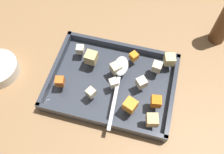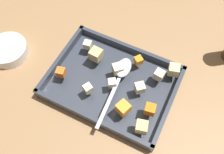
{
  "view_description": "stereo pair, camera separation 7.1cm",
  "coord_description": "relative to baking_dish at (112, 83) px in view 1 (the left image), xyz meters",
  "views": [
    {
      "loc": [
        0.11,
        -0.34,
        0.67
      ],
      "look_at": [
        0.02,
        -0.0,
        0.05
      ],
      "focal_mm": 39.14,
      "sensor_mm": 36.0,
      "label": 1
    },
    {
      "loc": [
        0.17,
        -0.32,
        0.67
      ],
      "look_at": [
        0.02,
        -0.0,
        0.05
      ],
      "focal_mm": 39.14,
      "sensor_mm": 36.0,
      "label": 2
    }
  ],
  "objects": [
    {
      "name": "potato_chunk_near_right",
      "position": [
        -0.08,
        0.05,
        0.05
      ],
      "size": [
        0.04,
        0.04,
        0.03
      ],
      "primitive_type": "cube",
      "rotation": [
        0.0,
        0.0,
        4.64
      ],
      "color": "tan",
      "rests_on": "baking_dish"
    },
    {
      "name": "carrot_chunk_corner_ne",
      "position": [
        0.07,
        -0.08,
        0.05
      ],
      "size": [
        0.04,
        0.04,
        0.03
      ],
      "primitive_type": "cube",
      "rotation": [
        0.0,
        0.0,
        4.34
      ],
      "color": "orange",
      "rests_on": "baking_dish"
    },
    {
      "name": "potato_chunk_mid_left",
      "position": [
        0.0,
        0.03,
        0.04
      ],
      "size": [
        0.04,
        0.04,
        0.03
      ],
      "primitive_type": "cube",
      "rotation": [
        0.0,
        0.0,
        3.92
      ],
      "color": "beige",
      "rests_on": "baking_dish"
    },
    {
      "name": "carrot_chunk_center",
      "position": [
        0.05,
        0.09,
        0.04
      ],
      "size": [
        0.03,
        0.03,
        0.02
      ],
      "primitive_type": "cube",
      "rotation": [
        0.0,
        0.0,
        5.63
      ],
      "color": "orange",
      "rests_on": "baking_dish"
    },
    {
      "name": "potato_chunk_far_right",
      "position": [
        0.14,
        -0.1,
        0.05
      ],
      "size": [
        0.04,
        0.04,
        0.03
      ],
      "primitive_type": "cube",
      "rotation": [
        0.0,
        0.0,
        1.82
      ],
      "color": "tan",
      "rests_on": "baking_dish"
    },
    {
      "name": "potato_chunk_corner_nw",
      "position": [
        0.09,
        0.0,
        0.04
      ],
      "size": [
        0.04,
        0.04,
        0.03
      ],
      "primitive_type": "cube",
      "rotation": [
        0.0,
        0.0,
        2.3
      ],
      "color": "beige",
      "rests_on": "baking_dish"
    },
    {
      "name": "potato_chunk_mid_right",
      "position": [
        0.12,
        0.07,
        0.04
      ],
      "size": [
        0.03,
        0.03,
        0.03
      ],
      "primitive_type": "cube",
      "rotation": [
        0.0,
        0.0,
        6.17
      ],
      "color": "beige",
      "rests_on": "baking_dish"
    },
    {
      "name": "potato_chunk_under_handle",
      "position": [
        -0.04,
        -0.06,
        0.04
      ],
      "size": [
        0.03,
        0.03,
        0.02
      ],
      "primitive_type": "cube",
      "rotation": [
        0.0,
        0.0,
        1.08
      ],
      "color": "beige",
      "rests_on": "baking_dish"
    },
    {
      "name": "potato_chunk_near_spoon",
      "position": [
        0.15,
        0.1,
        0.05
      ],
      "size": [
        0.04,
        0.04,
        0.03
      ],
      "primitive_type": "cube",
      "rotation": [
        0.0,
        0.0,
        4.97
      ],
      "color": "#E0CC89",
      "rests_on": "baking_dish"
    },
    {
      "name": "serving_spoon",
      "position": [
        0.02,
        0.03,
        0.04
      ],
      "size": [
        0.05,
        0.24,
        0.02
      ],
      "rotation": [
        0.0,
        0.0,
        4.79
      ],
      "color": "silver",
      "rests_on": "baking_dish"
    },
    {
      "name": "carrot_chunk_back_center",
      "position": [
        0.14,
        -0.05,
        0.04
      ],
      "size": [
        0.03,
        0.03,
        0.03
      ],
      "primitive_type": "cube",
      "rotation": [
        0.0,
        0.0,
        3.3
      ],
      "color": "orange",
      "rests_on": "baking_dish"
    },
    {
      "name": "potato_chunk_rim_edge",
      "position": [
        -0.12,
        0.07,
        0.04
      ],
      "size": [
        0.03,
        0.03,
        0.02
      ],
      "primitive_type": "cube",
      "rotation": [
        0.0,
        0.0,
        0.17
      ],
      "color": "beige",
      "rests_on": "baking_dish"
    },
    {
      "name": "carrot_chunk_front_center",
      "position": [
        -0.14,
        -0.05,
        0.04
      ],
      "size": [
        0.03,
        0.03,
        0.02
      ],
      "primitive_type": "cube",
      "rotation": [
        0.0,
        0.0,
        1.8
      ],
      "color": "orange",
      "rests_on": "baking_dish"
    },
    {
      "name": "baking_dish",
      "position": [
        0.0,
        0.0,
        0.0
      ],
      "size": [
        0.37,
        0.28,
        0.04
      ],
      "color": "#333842",
      "rests_on": "ground_plane"
    },
    {
      "name": "potato_chunk_near_left",
      "position": [
        0.01,
        -0.02,
        0.04
      ],
      "size": [
        0.03,
        0.03,
        0.02
      ],
      "primitive_type": "cube",
      "rotation": [
        0.0,
        0.0,
        2.18
      ],
      "color": "beige",
      "rests_on": "baking_dish"
    },
    {
      "name": "ground_plane",
      "position": [
        -0.02,
        0.0,
        -0.01
      ],
      "size": [
        4.0,
        4.0,
        0.0
      ],
      "primitive_type": "plane",
      "color": "#936D47"
    }
  ]
}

